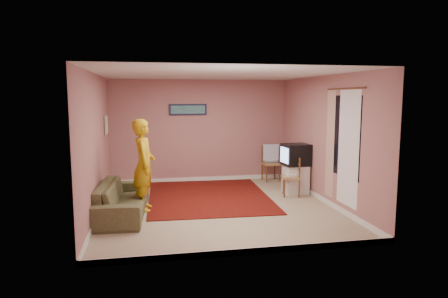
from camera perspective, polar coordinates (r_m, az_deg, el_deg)
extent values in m
plane|color=tan|center=(8.03, -1.07, -8.22)|extent=(5.00, 5.00, 0.00)
cube|color=#A46C6D|center=(10.24, -3.48, 2.59)|extent=(4.50, 0.02, 2.60)
cube|color=#A46C6D|center=(5.36, 3.47, -1.96)|extent=(4.50, 0.02, 2.60)
cube|color=#A46C6D|center=(7.73, -17.77, 0.62)|extent=(0.02, 5.00, 2.60)
cube|color=#A46C6D|center=(8.46, 14.11, 1.32)|extent=(0.02, 5.00, 2.60)
cube|color=silver|center=(7.74, -1.12, 10.63)|extent=(4.50, 5.00, 0.02)
cube|color=white|center=(10.41, -3.41, -4.28)|extent=(4.50, 0.02, 0.10)
cube|color=white|center=(5.71, 3.34, -14.41)|extent=(4.50, 0.02, 0.10)
cube|color=white|center=(7.97, -17.33, -8.34)|extent=(0.02, 5.00, 0.10)
cube|color=white|center=(8.67, 13.78, -6.91)|extent=(0.02, 5.00, 0.10)
cube|color=black|center=(7.64, 16.95, 1.71)|extent=(0.01, 1.10, 1.50)
cube|color=white|center=(7.52, 17.32, 0.08)|extent=(0.01, 0.75, 2.10)
cube|color=beige|center=(8.13, 14.91, 0.70)|extent=(0.01, 0.35, 2.10)
cylinder|color=brown|center=(7.58, 16.90, 8.26)|extent=(0.02, 1.40, 0.02)
cube|color=#131636|center=(10.14, -5.17, 5.64)|extent=(0.95, 0.03, 0.28)
cube|color=#2A5475|center=(10.12, -5.16, 5.63)|extent=(0.86, 0.01, 0.20)
cube|color=beige|center=(9.28, -16.49, 3.33)|extent=(0.03, 0.38, 0.42)
cube|color=silver|center=(9.28, -16.36, 3.33)|extent=(0.01, 0.30, 0.34)
cube|color=#310505|center=(8.81, -2.21, -6.75)|extent=(2.68, 3.30, 0.02)
cube|color=silver|center=(9.20, 10.17, -4.26)|extent=(0.50, 0.46, 0.64)
cube|color=black|center=(9.10, 10.25, -0.80)|extent=(0.59, 0.55, 0.48)
cube|color=#8CB2F2|center=(8.98, 8.63, -0.87)|extent=(0.05, 0.40, 0.34)
cube|color=#A4864F|center=(10.43, 6.72, -2.11)|extent=(0.44, 0.42, 0.05)
cube|color=brown|center=(10.39, 6.74, -0.83)|extent=(0.42, 0.07, 0.47)
cube|color=silver|center=(10.42, 6.72, -1.83)|extent=(0.33, 0.24, 0.06)
cube|color=#9BC1FF|center=(10.40, 6.70, -0.49)|extent=(0.40, 0.05, 0.42)
cube|color=#A4864F|center=(8.90, 9.59, -3.99)|extent=(0.47, 0.48, 0.05)
cube|color=brown|center=(8.86, 9.62, -2.57)|extent=(0.14, 0.39, 0.45)
cube|color=silver|center=(8.89, 9.60, -3.71)|extent=(0.20, 0.15, 0.04)
imported|color=brown|center=(7.64, -14.29, -6.92)|extent=(0.96, 2.13, 0.61)
imported|color=gold|center=(7.79, -11.37, -2.23)|extent=(0.44, 0.65, 1.76)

